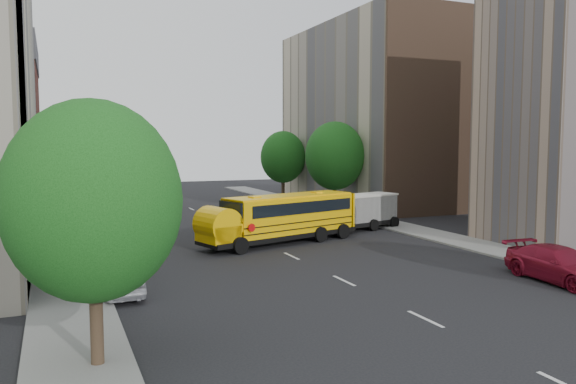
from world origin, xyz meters
TOP-DOWN VIEW (x-y plane):
  - ground at (0.00, 0.00)m, footprint 120.00×120.00m
  - sidewalk_left at (-11.50, 5.00)m, footprint 3.00×80.00m
  - sidewalk_right at (11.50, 5.00)m, footprint 3.00×80.00m
  - lane_markings at (0.00, 10.00)m, footprint 0.15×64.00m
  - building_right_near at (18.00, -4.50)m, footprint 10.00×7.00m
  - building_right_far at (18.00, 20.00)m, footprint 10.00×22.00m
  - building_right_sidewall at (18.00, 9.00)m, footprint 10.10×0.30m
  - street_tree_0 at (-11.00, -14.00)m, footprint 4.80×4.80m
  - street_tree_1 at (-11.00, -4.00)m, footprint 5.12×5.12m
  - street_tree_2 at (-11.00, 14.00)m, footprint 4.99×4.99m
  - street_tree_4 at (11.00, 14.00)m, footprint 5.25×5.25m
  - street_tree_5 at (11.00, 26.00)m, footprint 4.86×4.86m
  - school_bus at (0.87, 1.90)m, footprint 11.05×5.48m
  - safari_truck at (8.48, 4.86)m, footprint 6.23×3.61m
  - parked_car_0 at (-9.57, -6.40)m, footprint 1.79×4.24m
  - parked_car_1 at (-8.80, 13.54)m, footprint 1.62×4.49m
  - parked_car_2 at (-8.80, 18.70)m, footprint 3.14×5.88m
  - parked_car_3 at (8.80, -11.92)m, footprint 2.49×5.53m
  - parked_car_4 at (8.80, 16.75)m, footprint 1.81×4.09m

SIDE VIEW (x-z plane):
  - ground at x=0.00m, z-range 0.00..0.00m
  - lane_markings at x=0.00m, z-range 0.00..0.01m
  - sidewalk_left at x=-11.50m, z-range 0.00..0.12m
  - sidewalk_right at x=11.50m, z-range 0.00..0.12m
  - parked_car_4 at x=8.80m, z-range 0.00..1.37m
  - parked_car_0 at x=-9.57m, z-range 0.00..1.43m
  - parked_car_1 at x=-8.80m, z-range 0.00..1.47m
  - parked_car_3 at x=8.80m, z-range 0.00..1.57m
  - parked_car_2 at x=-8.80m, z-range 0.00..1.57m
  - safari_truck at x=8.48m, z-range 0.07..2.60m
  - school_bus at x=0.87m, z-range 0.18..3.23m
  - street_tree_0 at x=-11.00m, z-range 0.94..8.35m
  - street_tree_5 at x=11.00m, z-range 0.95..8.46m
  - street_tree_2 at x=-11.00m, z-range 0.97..8.68m
  - street_tree_1 at x=-11.00m, z-range 1.00..8.90m
  - street_tree_4 at x=11.00m, z-range 1.02..9.13m
  - building_right_near at x=18.00m, z-range 0.00..17.00m
  - building_right_far at x=18.00m, z-range 0.00..18.00m
  - building_right_sidewall at x=18.00m, z-range 0.00..18.00m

